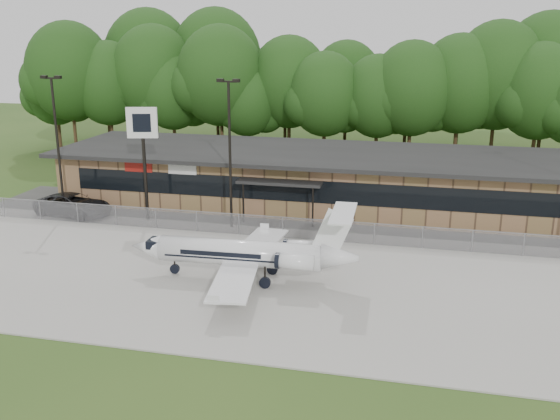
% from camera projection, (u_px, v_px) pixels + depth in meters
% --- Properties ---
extents(ground, '(160.00, 160.00, 0.00)m').
position_uv_depth(ground, '(227.00, 349.00, 27.00)').
color(ground, '#2D4C1B').
rests_on(ground, ground).
extents(apron, '(64.00, 18.00, 0.08)m').
position_uv_depth(apron, '(272.00, 279.00, 34.46)').
color(apron, '#9E9B93').
rests_on(apron, ground).
extents(parking_lot, '(50.00, 9.00, 0.06)m').
position_uv_depth(parking_lot, '(310.00, 220.00, 45.22)').
color(parking_lot, '#383835').
rests_on(parking_lot, ground).
extents(terminal, '(41.00, 11.65, 4.30)m').
position_uv_depth(terminal, '(321.00, 177.00, 48.77)').
color(terminal, '#8D6546').
rests_on(terminal, ground).
extents(fence, '(46.00, 0.04, 1.52)m').
position_uv_depth(fence, '(297.00, 229.00, 40.80)').
color(fence, gray).
rests_on(fence, ground).
extents(treeline, '(72.00, 12.00, 15.00)m').
position_uv_depth(treeline, '(351.00, 88.00, 64.16)').
color(treeline, '#183C13').
rests_on(treeline, ground).
extents(light_pole_left, '(1.55, 0.30, 10.23)m').
position_uv_depth(light_pole_left, '(57.00, 136.00, 44.71)').
color(light_pole_left, black).
rests_on(light_pole_left, ground).
extents(light_pole_mid, '(1.55, 0.30, 10.23)m').
position_uv_depth(light_pole_mid, '(230.00, 143.00, 41.85)').
color(light_pole_mid, black).
rests_on(light_pole_mid, ground).
extents(business_jet, '(12.83, 11.41, 4.33)m').
position_uv_depth(business_jet, '(248.00, 254.00, 33.92)').
color(business_jet, white).
rests_on(business_jet, ground).
extents(suv, '(6.25, 3.65, 1.64)m').
position_uv_depth(suv, '(74.00, 205.00, 46.16)').
color(suv, '#2A2B2D').
rests_on(suv, ground).
extents(pole_sign, '(2.14, 0.75, 8.17)m').
position_uv_depth(pole_sign, '(143.00, 135.00, 43.47)').
color(pole_sign, black).
rests_on(pole_sign, ground).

